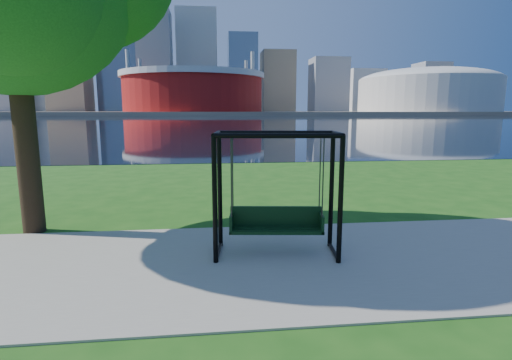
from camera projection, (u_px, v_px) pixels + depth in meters
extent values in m
plane|color=#1E5114|center=(245.00, 253.00, 6.89)|extent=(900.00, 900.00, 0.00)
cube|color=#9E937F|center=(247.00, 263.00, 6.39)|extent=(120.00, 4.00, 0.03)
cube|color=black|center=(212.00, 120.00, 106.74)|extent=(900.00, 180.00, 0.02)
cube|color=#937F60|center=(211.00, 113.00, 306.27)|extent=(900.00, 228.00, 2.00)
cylinder|color=maroon|center=(193.00, 93.00, 233.60)|extent=(80.00, 80.00, 22.00)
cylinder|color=silver|center=(193.00, 76.00, 231.98)|extent=(83.00, 83.00, 3.00)
cylinder|color=silver|center=(246.00, 86.00, 255.02)|extent=(2.00, 2.00, 32.00)
cylinder|color=silver|center=(141.00, 86.00, 247.67)|extent=(2.00, 2.00, 32.00)
cylinder|color=silver|center=(129.00, 81.00, 210.47)|extent=(2.00, 2.00, 32.00)
cylinder|color=silver|center=(253.00, 82.00, 217.82)|extent=(2.00, 2.00, 32.00)
cylinder|color=beige|center=(427.00, 95.00, 249.96)|extent=(84.00, 84.00, 20.00)
ellipsoid|color=beige|center=(428.00, 81.00, 248.42)|extent=(84.00, 84.00, 15.12)
cube|color=gray|center=(16.00, 68.00, 289.09)|extent=(28.00, 28.00, 62.00)
cube|color=#998466|center=(67.00, 48.00, 281.54)|extent=(26.00, 26.00, 88.00)
cube|color=slate|center=(119.00, 49.00, 308.77)|extent=(30.00, 24.00, 95.00)
cube|color=gray|center=(155.00, 62.00, 294.50)|extent=(24.00, 24.00, 72.00)
cube|color=silver|center=(197.00, 62.00, 326.54)|extent=(32.00, 28.00, 80.00)
cube|color=slate|center=(242.00, 73.00, 307.85)|extent=(22.00, 22.00, 58.00)
cube|color=#998466|center=(277.00, 82.00, 326.74)|extent=(26.00, 26.00, 48.00)
cube|color=gray|center=(328.00, 85.00, 321.93)|extent=(28.00, 24.00, 42.00)
cube|color=silver|center=(364.00, 91.00, 351.38)|extent=(30.00, 26.00, 36.00)
cube|color=gray|center=(430.00, 87.00, 337.04)|extent=(24.00, 24.00, 40.00)
cube|color=#998466|center=(463.00, 93.00, 356.88)|extent=(26.00, 26.00, 32.00)
cylinder|color=black|center=(215.00, 202.00, 6.22)|extent=(0.09, 0.09, 2.05)
cylinder|color=black|center=(341.00, 202.00, 6.21)|extent=(0.09, 0.09, 2.05)
cylinder|color=black|center=(220.00, 191.00, 7.01)|extent=(0.09, 0.09, 2.05)
cylinder|color=black|center=(331.00, 192.00, 7.00)|extent=(0.09, 0.09, 2.05)
cylinder|color=black|center=(278.00, 136.00, 6.04)|extent=(1.96, 0.32, 0.08)
cylinder|color=black|center=(276.00, 133.00, 6.83)|extent=(1.96, 0.32, 0.08)
cylinder|color=black|center=(216.00, 134.00, 6.44)|extent=(0.18, 0.81, 0.08)
cylinder|color=black|center=(218.00, 251.00, 6.78)|extent=(0.16, 0.80, 0.06)
cylinder|color=black|center=(338.00, 134.00, 6.43)|extent=(0.18, 0.81, 0.08)
cylinder|color=black|center=(334.00, 251.00, 6.77)|extent=(0.16, 0.80, 0.06)
cube|color=black|center=(276.00, 230.00, 6.71)|extent=(1.60, 0.59, 0.05)
cube|color=black|center=(276.00, 216.00, 6.85)|extent=(1.55, 0.23, 0.34)
cube|color=black|center=(231.00, 223.00, 6.69)|extent=(0.09, 0.40, 0.30)
cube|color=black|center=(321.00, 223.00, 6.68)|extent=(0.09, 0.40, 0.30)
cylinder|color=#2C2C31|center=(231.00, 178.00, 6.40)|extent=(0.02, 0.02, 1.29)
cylinder|color=#2C2C31|center=(323.00, 178.00, 6.39)|extent=(0.02, 0.02, 1.29)
cylinder|color=#2C2C31|center=(233.00, 175.00, 6.72)|extent=(0.02, 0.02, 1.29)
cylinder|color=#2C2C31|center=(320.00, 175.00, 6.71)|extent=(0.02, 0.02, 1.29)
cylinder|color=black|center=(25.00, 127.00, 7.74)|extent=(0.42, 0.42, 4.23)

